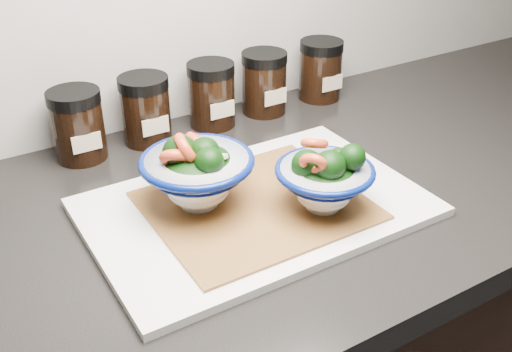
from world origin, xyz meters
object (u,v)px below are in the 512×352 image
cutting_board (256,207)px  bowl_left (197,172)px  spice_jar_e (320,70)px  spice_jar_c (212,95)px  bowl_right (325,179)px  spice_jar_b (146,110)px  spice_jar_a (78,125)px  spice_jar_d (264,83)px

cutting_board → bowl_left: bearing=152.0°
cutting_board → spice_jar_e: bearing=41.5°
cutting_board → spice_jar_c: bearing=74.2°
bowl_right → spice_jar_e: bowl_right is taller
spice_jar_b → cutting_board: bearing=-81.0°
spice_jar_a → spice_jar_d: 0.34m
bowl_left → spice_jar_b: bearing=84.1°
spice_jar_b → bowl_left: bearing=-95.9°
bowl_right → spice_jar_c: bowl_right is taller
spice_jar_e → bowl_right: bearing=-125.8°
cutting_board → spice_jar_a: size_ratio=3.98×
spice_jar_a → spice_jar_e: same height
cutting_board → spice_jar_c: spice_jar_c is taller
bowl_right → spice_jar_e: bearing=54.2°
bowl_right → spice_jar_b: (-0.11, 0.33, -0.00)m
cutting_board → spice_jar_a: 0.32m
bowl_left → spice_jar_c: bearing=58.5°
spice_jar_c → bowl_left: bearing=-121.5°
spice_jar_a → spice_jar_b: size_ratio=1.00×
spice_jar_b → spice_jar_e: size_ratio=1.00×
spice_jar_d → bowl_left: bearing=-136.7°
bowl_left → spice_jar_a: (-0.09, 0.24, -0.01)m
bowl_right → spice_jar_d: (0.11, 0.33, -0.00)m
bowl_right → spice_jar_e: (0.24, 0.33, -0.00)m
bowl_right → spice_jar_c: (0.01, 0.33, -0.00)m
spice_jar_a → spice_jar_d: (0.34, 0.00, 0.00)m
bowl_right → spice_jar_c: size_ratio=1.17×
spice_jar_b → spice_jar_c: 0.12m
spice_jar_c → spice_jar_e: same height
spice_jar_b → spice_jar_c: same height
cutting_board → bowl_left: size_ratio=2.94×
bowl_left → spice_jar_c: size_ratio=1.36×
spice_jar_a → spice_jar_c: same height
spice_jar_b → spice_jar_e: same height
spice_jar_b → bowl_right: bearing=-71.1°
spice_jar_a → spice_jar_c: size_ratio=1.00×
bowl_right → spice_jar_e: size_ratio=1.17×
bowl_left → spice_jar_d: bowl_left is taller
spice_jar_d → spice_jar_a: bearing=180.0°
bowl_left → spice_jar_d: bearing=43.3°
spice_jar_c → spice_jar_e: (0.23, 0.00, 0.00)m
cutting_board → spice_jar_c: size_ratio=3.98×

